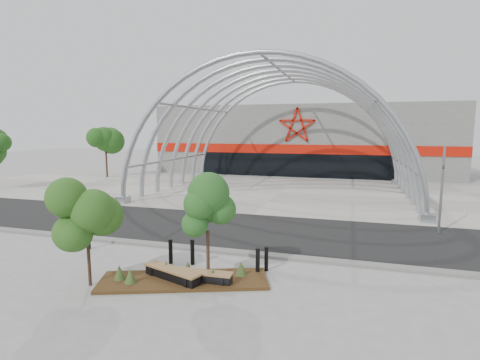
{
  "coord_description": "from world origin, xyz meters",
  "views": [
    {
      "loc": [
        5.62,
        -15.11,
        5.36
      ],
      "look_at": [
        0.0,
        4.0,
        2.6
      ],
      "focal_mm": 28.0,
      "sensor_mm": 36.0,
      "label": 1
    }
  ],
  "objects_px": {
    "street_tree_1": "(207,210)",
    "bench_0": "(172,275)",
    "street_tree_0": "(86,214)",
    "bollard_2": "(192,252)",
    "bench_1": "(202,278)",
    "signal_pole": "(442,188)"
  },
  "relations": [
    {
      "from": "bench_1",
      "to": "street_tree_0",
      "type": "bearing_deg",
      "value": -161.9
    },
    {
      "from": "street_tree_1",
      "to": "bench_0",
      "type": "relative_size",
      "value": 1.49
    },
    {
      "from": "bench_0",
      "to": "bollard_2",
      "type": "bearing_deg",
      "value": 90.25
    },
    {
      "from": "street_tree_1",
      "to": "bench_1",
      "type": "xyz_separation_m",
      "value": [
        -0.12,
        -0.32,
        -2.32
      ]
    },
    {
      "from": "street_tree_0",
      "to": "street_tree_1",
      "type": "distance_m",
      "value": 4.05
    },
    {
      "from": "street_tree_0",
      "to": "bench_1",
      "type": "bearing_deg",
      "value": 18.1
    },
    {
      "from": "street_tree_1",
      "to": "bench_0",
      "type": "height_order",
      "value": "street_tree_1"
    },
    {
      "from": "signal_pole",
      "to": "bench_0",
      "type": "height_order",
      "value": "signal_pole"
    },
    {
      "from": "street_tree_1",
      "to": "bench_1",
      "type": "distance_m",
      "value": 2.35
    },
    {
      "from": "street_tree_1",
      "to": "bollard_2",
      "type": "height_order",
      "value": "street_tree_1"
    },
    {
      "from": "street_tree_1",
      "to": "bollard_2",
      "type": "relative_size",
      "value": 3.49
    },
    {
      "from": "street_tree_0",
      "to": "bollard_2",
      "type": "xyz_separation_m",
      "value": [
        2.58,
        2.84,
        -2.0
      ]
    },
    {
      "from": "street_tree_1",
      "to": "bench_1",
      "type": "height_order",
      "value": "street_tree_1"
    },
    {
      "from": "signal_pole",
      "to": "street_tree_0",
      "type": "relative_size",
      "value": 1.28
    },
    {
      "from": "signal_pole",
      "to": "bench_1",
      "type": "distance_m",
      "value": 13.37
    },
    {
      "from": "street_tree_0",
      "to": "bench_1",
      "type": "relative_size",
      "value": 1.6
    },
    {
      "from": "bench_0",
      "to": "bench_1",
      "type": "bearing_deg",
      "value": 7.84
    },
    {
      "from": "signal_pole",
      "to": "bench_1",
      "type": "height_order",
      "value": "signal_pole"
    },
    {
      "from": "bench_1",
      "to": "bollard_2",
      "type": "xyz_separation_m",
      "value": [
        -1.06,
        1.65,
        0.29
      ]
    },
    {
      "from": "signal_pole",
      "to": "bollard_2",
      "type": "height_order",
      "value": "signal_pole"
    },
    {
      "from": "bench_0",
      "to": "bollard_2",
      "type": "height_order",
      "value": "bollard_2"
    },
    {
      "from": "signal_pole",
      "to": "street_tree_1",
      "type": "distance_m",
      "value": 12.89
    }
  ]
}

